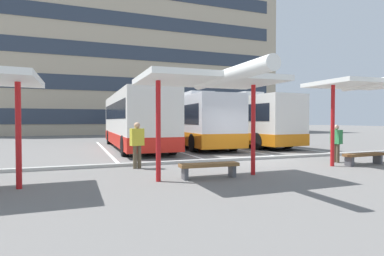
{
  "coord_description": "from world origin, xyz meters",
  "views": [
    {
      "loc": [
        -7.18,
        -11.78,
        1.73
      ],
      "look_at": [
        -2.02,
        1.96,
        1.36
      ],
      "focal_mm": 29.09,
      "sensor_mm": 36.0,
      "label": 1
    }
  ],
  "objects": [
    {
      "name": "lane_stripe_2",
      "position": [
        1.86,
        6.84,
        0.0
      ],
      "size": [
        0.16,
        14.0,
        0.01
      ],
      "primitive_type": "cube",
      "color": "white",
      "rests_on": "ground"
    },
    {
      "name": "waiting_shelter_2",
      "position": [
        3.29,
        -2.98,
        3.04
      ],
      "size": [
        3.85,
        4.2,
        3.29
      ],
      "color": "red",
      "rests_on": "ground"
    },
    {
      "name": "lane_stripe_1",
      "position": [
        -1.86,
        6.84,
        0.0
      ],
      "size": [
        0.16,
        14.0,
        0.01
      ],
      "primitive_type": "cube",
      "color": "white",
      "rests_on": "ground"
    },
    {
      "name": "waiting_passenger_0",
      "position": [
        2.81,
        -1.98,
        0.88
      ],
      "size": [
        0.24,
        0.46,
        1.54
      ],
      "color": "brown",
      "rests_on": "ground"
    },
    {
      "name": "terminal_building",
      "position": [
        0.03,
        33.23,
        9.84
      ],
      "size": [
        40.53,
        13.56,
        22.43
      ],
      "color": "tan",
      "rests_on": "ground"
    },
    {
      "name": "platform_kerb",
      "position": [
        0.0,
        -0.04,
        0.06
      ],
      "size": [
        44.0,
        0.24,
        0.12
      ],
      "primitive_type": "cube",
      "color": "#ADADA8",
      "rests_on": "ground"
    },
    {
      "name": "lane_stripe_0",
      "position": [
        -5.59,
        6.84,
        0.0
      ],
      "size": [
        0.16,
        14.0,
        0.01
      ],
      "primitive_type": "cube",
      "color": "white",
      "rests_on": "ground"
    },
    {
      "name": "coach_bus_1",
      "position": [
        0.19,
        8.14,
        1.62
      ],
      "size": [
        3.13,
        11.87,
        3.51
      ],
      "color": "silver",
      "rests_on": "ground"
    },
    {
      "name": "waiting_passenger_1",
      "position": [
        -5.12,
        -0.7,
        0.96
      ],
      "size": [
        0.52,
        0.33,
        1.66
      ],
      "color": "brown",
      "rests_on": "ground"
    },
    {
      "name": "coach_bus_2",
      "position": [
        3.53,
        8.3,
        1.68
      ],
      "size": [
        3.61,
        12.21,
        3.6
      ],
      "color": "silver",
      "rests_on": "ground"
    },
    {
      "name": "ground_plane",
      "position": [
        0.0,
        0.0,
        0.0
      ],
      "size": [
        160.0,
        160.0,
        0.0
      ],
      "primitive_type": "plane",
      "color": "slate"
    },
    {
      "name": "bench_2",
      "position": [
        3.29,
        -2.89,
        0.34
      ],
      "size": [
        1.91,
        0.53,
        0.45
      ],
      "color": "brown",
      "rests_on": "ground"
    },
    {
      "name": "lane_stripe_3",
      "position": [
        5.59,
        6.84,
        0.0
      ],
      "size": [
        0.16,
        14.0,
        0.01
      ],
      "primitive_type": "cube",
      "color": "white",
      "rests_on": "ground"
    },
    {
      "name": "coach_bus_0",
      "position": [
        -3.75,
        7.25,
        1.7
      ],
      "size": [
        2.78,
        11.29,
        3.64
      ],
      "color": "silver",
      "rests_on": "ground"
    },
    {
      "name": "bench_1",
      "position": [
        -3.46,
        -3.32,
        0.34
      ],
      "size": [
        1.83,
        0.51,
        0.45
      ],
      "color": "brown",
      "rests_on": "ground"
    },
    {
      "name": "waiting_shelter_1",
      "position": [
        -3.46,
        -3.54,
        2.85
      ],
      "size": [
        4.09,
        4.6,
        3.07
      ],
      "color": "red",
      "rests_on": "ground"
    }
  ]
}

